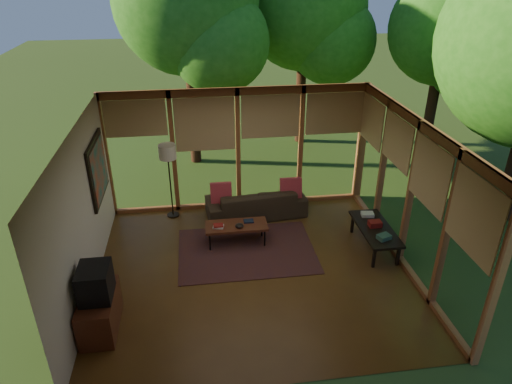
{
  "coord_description": "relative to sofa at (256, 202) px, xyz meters",
  "views": [
    {
      "loc": [
        -0.87,
        -6.61,
        5.01
      ],
      "look_at": [
        0.14,
        0.7,
        1.23
      ],
      "focal_mm": 32.0,
      "sensor_mm": 36.0,
      "label": 1
    }
  ],
  "objects": [
    {
      "name": "ct_bowl",
      "position": [
        -0.48,
        -1.16,
        0.15
      ],
      "size": [
        0.16,
        0.16,
        0.07
      ],
      "primitive_type": "ellipsoid",
      "color": "black",
      "rests_on": "coffee_table"
    },
    {
      "name": "side_console",
      "position": [
        2.08,
        -1.58,
        0.1
      ],
      "size": [
        0.6,
        1.4,
        0.46
      ],
      "color": "black",
      "rests_on": "floor"
    },
    {
      "name": "pillow_right",
      "position": [
        0.75,
        -0.05,
        0.3
      ],
      "size": [
        0.46,
        0.24,
        0.48
      ],
      "primitive_type": "cube",
      "rotation": [
        -0.21,
        0.0,
        0.0
      ],
      "color": "maroon",
      "rests_on": "sofa"
    },
    {
      "name": "tree_nw",
      "position": [
        -1.23,
        3.28,
        3.8
      ],
      "size": [
        3.53,
        3.53,
        5.89
      ],
      "color": "#361D13",
      "rests_on": "ground"
    },
    {
      "name": "floor_lamp",
      "position": [
        -1.8,
        0.22,
        1.1
      ],
      "size": [
        0.36,
        0.36,
        1.65
      ],
      "color": "black",
      "rests_on": "floor"
    },
    {
      "name": "console_book_a",
      "position": [
        2.08,
        -1.98,
        0.19
      ],
      "size": [
        0.28,
        0.24,
        0.09
      ],
      "primitive_type": "cube",
      "rotation": [
        0.0,
        0.0,
        0.35
      ],
      "color": "#305442",
      "rests_on": "side_console"
    },
    {
      "name": "console_book_c",
      "position": [
        2.08,
        -1.13,
        0.18
      ],
      "size": [
        0.27,
        0.21,
        0.07
      ],
      "primitive_type": "cube",
      "rotation": [
        0.0,
        0.0,
        -0.15
      ],
      "color": "beige",
      "rests_on": "side_console"
    },
    {
      "name": "ct_book_upper",
      "position": [
        -0.88,
        -1.11,
        0.16
      ],
      "size": [
        0.18,
        0.14,
        0.03
      ],
      "primitive_type": "cube",
      "rotation": [
        0.0,
        0.0,
        0.01
      ],
      "color": "maroon",
      "rests_on": "coffee_table"
    },
    {
      "name": "sofa",
      "position": [
        0.0,
        0.0,
        0.0
      ],
      "size": [
        2.19,
        1.04,
        0.62
      ],
      "primitive_type": "imported",
      "rotation": [
        0.0,
        0.0,
        3.24
      ],
      "color": "#35281A",
      "rests_on": "floor"
    },
    {
      "name": "tree_ne",
      "position": [
        1.96,
        4.48,
        3.52
      ],
      "size": [
        3.43,
        3.43,
        5.56
      ],
      "color": "#361D13",
      "rests_on": "ground"
    },
    {
      "name": "coffee_table",
      "position": [
        -0.53,
        -1.06,
        0.08
      ],
      "size": [
        1.2,
        0.5,
        0.43
      ],
      "color": "#5C2A19",
      "rests_on": "floor"
    },
    {
      "name": "television",
      "position": [
        -2.77,
        -3.09,
        0.54
      ],
      "size": [
        0.45,
        0.55,
        0.5
      ],
      "primitive_type": "cube",
      "color": "black",
      "rests_on": "media_cabinet"
    },
    {
      "name": "tree_far",
      "position": [
        5.09,
        2.54,
        3.14
      ],
      "size": [
        2.8,
        2.8,
        4.87
      ],
      "color": "#361D13",
      "rests_on": "ground"
    },
    {
      "name": "wall_left",
      "position": [
        -3.07,
        -2.0,
        1.04
      ],
      "size": [
        0.04,
        5.0,
        2.7
      ],
      "primitive_type": "cube",
      "color": "beige",
      "rests_on": "ground"
    },
    {
      "name": "window_wall_right",
      "position": [
        2.43,
        -2.0,
        1.04
      ],
      "size": [
        0.12,
        5.0,
        2.7
      ],
      "primitive_type": "cube",
      "color": "#9B5830",
      "rests_on": "ground"
    },
    {
      "name": "floor",
      "position": [
        -0.32,
        -2.0,
        -0.31
      ],
      "size": [
        5.5,
        5.5,
        0.0
      ],
      "primitive_type": "plane",
      "color": "brown",
      "rests_on": "ground"
    },
    {
      "name": "ct_book_side",
      "position": [
        -0.28,
        -0.98,
        0.13
      ],
      "size": [
        0.19,
        0.14,
        0.03
      ],
      "primitive_type": "cube",
      "rotation": [
        0.0,
        0.0,
        -0.01
      ],
      "color": "black",
      "rests_on": "coffee_table"
    },
    {
      "name": "pillow_left",
      "position": [
        -0.75,
        -0.05,
        0.29
      ],
      "size": [
        0.44,
        0.24,
        0.47
      ],
      "primitive_type": "cube",
      "rotation": [
        -0.21,
        0.0,
        0.0
      ],
      "color": "maroon",
      "rests_on": "sofa"
    },
    {
      "name": "media_cabinet",
      "position": [
        -2.79,
        -3.09,
        -0.01
      ],
      "size": [
        0.5,
        1.0,
        0.6
      ],
      "primitive_type": "cube",
      "color": "#5C2A19",
      "rests_on": "floor"
    },
    {
      "name": "console_book_b",
      "position": [
        2.08,
        -1.53,
        0.2
      ],
      "size": [
        0.24,
        0.17,
        0.11
      ],
      "primitive_type": "cube",
      "rotation": [
        0.0,
        0.0,
        0.01
      ],
      "color": "maroon",
      "rests_on": "side_console"
    },
    {
      "name": "rug",
      "position": [
        -0.37,
        -1.35,
        -0.3
      ],
      "size": [
        2.59,
        1.83,
        0.01
      ],
      "primitive_type": "cube",
      "color": "maroon",
      "rests_on": "floor"
    },
    {
      "name": "ceiling",
      "position": [
        -0.32,
        -2.0,
        2.39
      ],
      "size": [
        5.5,
        5.5,
        0.0
      ],
      "primitive_type": "plane",
      "rotation": [
        3.14,
        0.0,
        0.0
      ],
      "color": "white",
      "rests_on": "ground"
    },
    {
      "name": "wall_painting",
      "position": [
        -3.03,
        -0.6,
        1.24
      ],
      "size": [
        0.06,
        1.35,
        1.15
      ],
      "color": "black",
      "rests_on": "wall_left"
    },
    {
      "name": "window_wall_back",
      "position": [
        -0.32,
        0.5,
        1.04
      ],
      "size": [
        5.5,
        0.12,
        2.7
      ],
      "primitive_type": "cube",
      "color": "#9B5830",
      "rests_on": "ground"
    },
    {
      "name": "wall_front",
      "position": [
        -0.32,
        -4.5,
        1.04
      ],
      "size": [
        5.5,
        0.04,
        2.7
      ],
      "primitive_type": "cube",
      "color": "beige",
      "rests_on": "ground"
    },
    {
      "name": "exterior_lawn",
      "position": [
        7.68,
        6.0,
        -0.32
      ],
      "size": [
        40.0,
        40.0,
        0.0
      ],
      "primitive_type": "plane",
      "color": "#314C1C",
      "rests_on": "ground"
    },
    {
      "name": "ct_book_lower",
      "position": [
        -0.88,
        -1.11,
        0.13
      ],
      "size": [
        0.23,
        0.19,
        0.03
      ],
      "primitive_type": "cube",
      "rotation": [
        0.0,
        0.0,
        -0.22
      ],
      "color": "beige",
      "rests_on": "coffee_table"
    }
  ]
}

